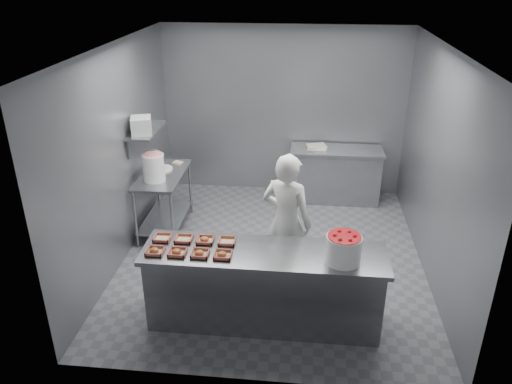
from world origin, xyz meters
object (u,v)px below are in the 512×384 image
at_px(tray_6, 205,240).
at_px(back_counter, 335,174).
at_px(tray_0, 155,251).
at_px(strawberry_tub, 344,248).
at_px(worker, 287,222).
at_px(glaze_bucket, 154,167).
at_px(tray_3, 223,255).
at_px(service_counter, 264,287).
at_px(appliance, 141,125).
at_px(tray_5, 184,239).
at_px(prep_table, 164,193).
at_px(tray_2, 200,253).
at_px(tray_1, 177,252).
at_px(tray_7, 227,241).
at_px(tray_4, 162,238).

bearing_deg(tray_6, back_counter, 63.34).
distance_m(tray_0, strawberry_tub, 1.96).
relative_size(back_counter, worker, 0.87).
relative_size(worker, glaze_bucket, 3.72).
distance_m(tray_3, strawberry_tub, 1.24).
height_order(service_counter, tray_3, tray_3).
height_order(glaze_bucket, appliance, appliance).
xyz_separation_m(tray_5, strawberry_tub, (1.71, -0.24, 0.14)).
distance_m(prep_table, worker, 2.22).
bearing_deg(worker, tray_3, 77.70).
bearing_deg(tray_0, back_counter, 58.95).
xyz_separation_m(tray_2, tray_6, (0.00, 0.28, 0.00)).
distance_m(tray_2, strawberry_tub, 1.48).
xyz_separation_m(tray_2, tray_3, (0.24, 0.00, 0.00)).
height_order(tray_0, glaze_bucket, glaze_bucket).
bearing_deg(tray_2, prep_table, 115.31).
bearing_deg(glaze_bucket, tray_6, -56.93).
bearing_deg(strawberry_tub, tray_1, -178.72).
relative_size(tray_3, tray_7, 1.00).
bearing_deg(worker, tray_4, 47.19).
xyz_separation_m(prep_table, back_counter, (2.55, 1.30, -0.14)).
height_order(tray_1, tray_7, tray_1).
bearing_deg(tray_7, tray_5, 180.00).
relative_size(tray_2, glaze_bucket, 0.40).
relative_size(tray_3, tray_5, 1.00).
relative_size(tray_4, glaze_bucket, 0.40).
height_order(prep_table, tray_7, tray_7).
bearing_deg(worker, tray_5, 51.74).
relative_size(tray_0, tray_1, 1.00).
xyz_separation_m(tray_2, appliance, (-1.16, 1.90, 0.76)).
distance_m(service_counter, worker, 0.88).
xyz_separation_m(tray_2, tray_4, (-0.48, 0.28, -0.00)).
xyz_separation_m(tray_7, strawberry_tub, (1.23, -0.24, 0.14)).
xyz_separation_m(service_counter, tray_3, (-0.42, -0.14, 0.47)).
relative_size(prep_table, worker, 0.70).
bearing_deg(tray_3, service_counter, 18.43).
height_order(tray_3, tray_7, tray_3).
distance_m(tray_4, tray_6, 0.48).
distance_m(tray_7, glaze_bucket, 2.03).
xyz_separation_m(tray_5, worker, (1.10, 0.61, -0.06)).
height_order(tray_0, appliance, appliance).
distance_m(tray_4, tray_7, 0.72).
bearing_deg(tray_6, tray_3, -49.49).
relative_size(service_counter, tray_0, 13.88).
xyz_separation_m(tray_1, tray_3, (0.48, 0.00, 0.00)).
bearing_deg(appliance, back_counter, 12.19).
height_order(tray_2, tray_5, tray_2).
relative_size(glaze_bucket, appliance, 1.54).
height_order(back_counter, tray_4, tray_4).
relative_size(service_counter, tray_3, 13.88).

